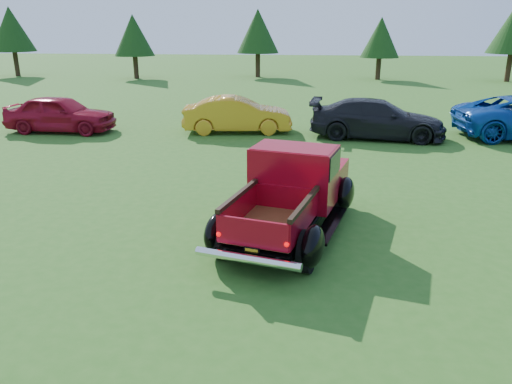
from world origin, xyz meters
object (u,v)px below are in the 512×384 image
pickup_truck (294,190)px  show_car_yellow (237,115)px  tree_far_west (11,29)px  tree_mid_right (381,38)px  tree_west (134,35)px  show_car_grey (377,119)px  tree_mid_left (258,31)px  show_car_red (60,114)px

pickup_truck → show_car_yellow: size_ratio=1.17×
tree_far_west → tree_mid_right: size_ratio=1.18×
tree_far_west → show_car_yellow: (20.19, -19.74, -2.85)m
tree_west → show_car_grey: tree_west is taller
show_car_grey → tree_west: bearing=45.6°
tree_mid_left → tree_far_west: bearing=-177.0°
tree_west → show_car_red: tree_west is taller
tree_mid_left → tree_mid_right: bearing=-6.3°
show_car_red → show_car_grey: (11.82, 0.08, -0.00)m
tree_mid_left → pickup_truck: 30.19m
tree_west → tree_mid_left: bearing=12.5°
tree_mid_left → show_car_grey: (6.32, -21.23, -2.69)m
tree_mid_left → show_car_grey: bearing=-73.4°
show_car_red → show_car_grey: bearing=-88.0°
show_car_red → show_car_grey: size_ratio=0.85×
tree_mid_right → show_car_yellow: bearing=-111.6°
tree_mid_right → show_car_yellow: tree_mid_right is taller
tree_west → show_car_red: bearing=-79.7°
show_car_red → tree_mid_right: bearing=-33.9°
tree_far_west → tree_mid_left: 19.03m
tree_far_west → tree_west: bearing=-5.7°
show_car_grey → pickup_truck: bearing=169.3°
tree_mid_right → pickup_truck: 29.45m
tree_far_west → pickup_truck: size_ratio=1.09×
tree_far_west → show_car_red: tree_far_west is taller
tree_west → tree_mid_right: size_ratio=1.05×
tree_west → show_car_red: size_ratio=1.13×
pickup_truck → show_car_grey: bearing=86.9°
show_car_grey → tree_mid_left: bearing=23.7°
show_car_yellow → show_car_grey: show_car_grey is taller
tree_mid_right → show_car_grey: bearing=-97.5°
tree_mid_right → tree_west: bearing=-176.8°
tree_west → show_car_red: (3.50, -19.30, -2.42)m
tree_west → show_car_grey: bearing=-51.4°
tree_far_west → tree_mid_right: bearing=-0.0°
tree_mid_right → show_car_grey: tree_mid_right is taller
tree_far_west → show_car_yellow: size_ratio=1.28×
pickup_truck → show_car_grey: pickup_truck is taller
tree_far_west → show_car_yellow: tree_far_west is taller
tree_far_west → tree_mid_left: size_ratio=1.04×
tree_far_west → show_car_red: 24.54m
pickup_truck → show_car_grey: (2.76, 8.64, -0.10)m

